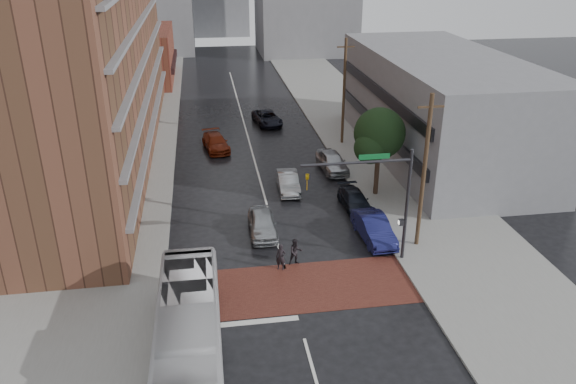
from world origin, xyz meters
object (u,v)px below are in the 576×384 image
object	(u,v)px
transit_bus	(189,339)
car_parked_near	(374,228)
car_travel_c	(216,142)
car_parked_far	(332,162)
pedestrian_a	(281,257)
suv_travel	(267,118)
car_travel_a	(262,224)
pedestrian_b	(296,252)
car_travel_b	(288,182)
car_parked_mid	(355,200)

from	to	relation	value
transit_bus	car_parked_near	xyz separation A→B (m)	(11.80, 10.53, -0.89)
car_travel_c	car_parked_far	world-z (taller)	car_parked_far
pedestrian_a	car_parked_near	bearing A→B (deg)	44.30
car_parked_far	transit_bus	bearing A→B (deg)	-122.20
transit_bus	pedestrian_a	bearing A→B (deg)	56.41
transit_bus	suv_travel	xyz separation A→B (m)	(7.93, 36.51, -0.98)
car_travel_a	suv_travel	world-z (taller)	car_travel_a
transit_bus	car_travel_a	world-z (taller)	transit_bus
pedestrian_a	pedestrian_b	size ratio (longest dim) A/B	1.00
car_travel_a	car_travel_b	distance (m)	7.27
car_travel_b	pedestrian_a	bearing A→B (deg)	-98.81
car_travel_b	car_parked_far	distance (m)	5.62
car_travel_a	car_parked_far	world-z (taller)	car_parked_far
pedestrian_b	car_parked_far	size ratio (longest dim) A/B	0.35
pedestrian_b	car_parked_near	distance (m)	6.00
car_travel_b	car_parked_far	xyz separation A→B (m)	(4.34, 3.56, 0.09)
car_travel_c	car_parked_far	distance (m)	11.72
pedestrian_a	car_parked_near	size ratio (longest dim) A/B	0.34
car_travel_a	car_travel_c	world-z (taller)	car_travel_a
car_travel_a	suv_travel	bearing A→B (deg)	83.29
suv_travel	car_parked_far	world-z (taller)	car_parked_far
car_travel_b	car_parked_mid	distance (m)	5.79
pedestrian_a	car_travel_a	world-z (taller)	pedestrian_a
pedestrian_b	car_parked_mid	distance (m)	8.95
transit_bus	car_parked_near	world-z (taller)	transit_bus
pedestrian_b	car_travel_b	bearing A→B (deg)	77.48
pedestrian_a	pedestrian_b	world-z (taller)	pedestrian_b
pedestrian_a	car_parked_mid	xyz separation A→B (m)	(6.53, 7.47, -0.20)
transit_bus	car_travel_c	bearing A→B (deg)	86.09
car_parked_near	suv_travel	bearing A→B (deg)	95.49
car_travel_c	car_parked_near	distance (m)	21.19
pedestrian_b	car_travel_c	xyz separation A→B (m)	(-4.01, 21.15, -0.12)
car_travel_c	car_parked_near	bearing A→B (deg)	-72.73
car_travel_a	car_parked_near	bearing A→B (deg)	-13.74
suv_travel	pedestrian_a	bearing A→B (deg)	-104.89
car_parked_near	car_travel_b	bearing A→B (deg)	113.84
car_travel_b	suv_travel	world-z (taller)	car_travel_b
transit_bus	car_parked_mid	xyz separation A→B (m)	(11.80, 15.28, -1.06)
pedestrian_b	car_travel_b	xyz separation A→B (m)	(1.22, 10.83, -0.11)
pedestrian_a	car_travel_c	bearing A→B (deg)	119.70
car_parked_mid	car_parked_far	bearing A→B (deg)	87.56
pedestrian_a	suv_travel	distance (m)	28.82
car_travel_b	car_travel_c	bearing A→B (deg)	119.03
pedestrian_a	car_travel_a	distance (m)	4.63
pedestrian_a	suv_travel	size ratio (longest dim) A/B	0.33
car_parked_far	car_travel_b	bearing A→B (deg)	-145.37
car_parked_near	car_travel_a	bearing A→B (deg)	162.31
suv_travel	car_parked_far	bearing A→B (deg)	-83.96
pedestrian_b	car_travel_c	size ratio (longest dim) A/B	0.34
car_travel_a	car_travel_c	bearing A→B (deg)	99.15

